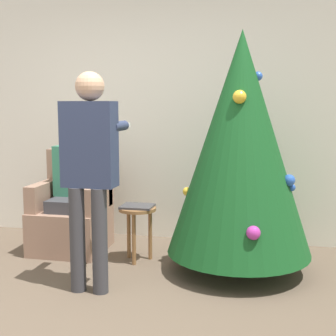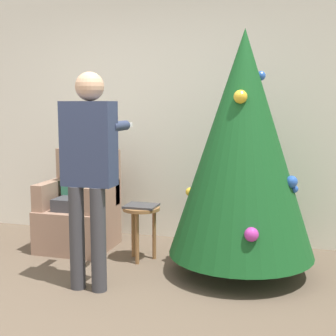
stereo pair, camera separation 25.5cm
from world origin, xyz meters
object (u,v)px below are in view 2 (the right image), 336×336
christmas_tree (243,144)px  person_standing (89,161)px  armchair (80,213)px  side_stool (141,218)px  person_seated (78,182)px

christmas_tree → person_standing: bearing=-149.3°
armchair → person_standing: bearing=-58.5°
armchair → side_stool: size_ratio=1.95×
person_seated → christmas_tree: bearing=-8.6°
christmas_tree → person_standing: (-1.10, -0.65, -0.10)m
armchair → side_stool: armchair is taller
christmas_tree → armchair: bearing=170.5°
christmas_tree → side_stool: bearing=175.3°
person_seated → side_stool: person_seated is taller
side_stool → person_standing: bearing=-102.8°
christmas_tree → armchair: (-1.67, 0.28, -0.77)m
person_seated → person_standing: size_ratio=0.73×
person_seated → side_stool: bearing=-13.4°
person_seated → person_standing: person_standing is taller
person_seated → person_standing: bearing=-57.7°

